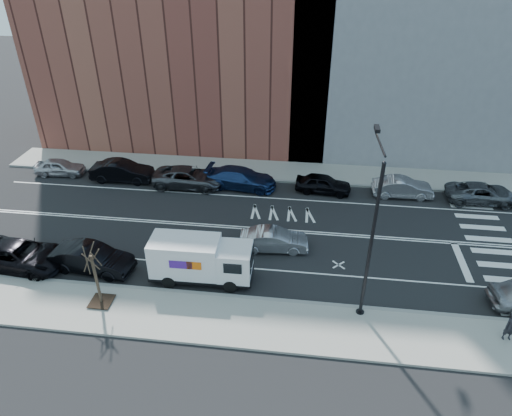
% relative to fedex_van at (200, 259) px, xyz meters
% --- Properties ---
extents(ground, '(120.00, 120.00, 0.00)m').
position_rel_fedex_van_xyz_m(ground, '(2.05, 5.60, -1.42)').
color(ground, black).
rests_on(ground, ground).
extents(sidewalk_near, '(44.00, 3.60, 0.15)m').
position_rel_fedex_van_xyz_m(sidewalk_near, '(2.05, -3.20, -1.35)').
color(sidewalk_near, gray).
rests_on(sidewalk_near, ground).
extents(sidewalk_far, '(44.00, 3.60, 0.15)m').
position_rel_fedex_van_xyz_m(sidewalk_far, '(2.05, 14.40, -1.35)').
color(sidewalk_far, gray).
rests_on(sidewalk_far, ground).
extents(curb_near, '(44.00, 0.25, 0.17)m').
position_rel_fedex_van_xyz_m(curb_near, '(2.05, -1.40, -1.34)').
color(curb_near, gray).
rests_on(curb_near, ground).
extents(curb_far, '(44.00, 0.25, 0.17)m').
position_rel_fedex_van_xyz_m(curb_far, '(2.05, 12.60, -1.34)').
color(curb_far, gray).
rests_on(curb_far, ground).
extents(crosswalk, '(3.00, 14.00, 0.01)m').
position_rel_fedex_van_xyz_m(crosswalk, '(18.05, 5.60, -1.42)').
color(crosswalk, white).
rests_on(crosswalk, ground).
extents(road_markings, '(40.00, 8.60, 0.01)m').
position_rel_fedex_van_xyz_m(road_markings, '(2.05, 5.60, -1.42)').
color(road_markings, white).
rests_on(road_markings, ground).
extents(bldg_brick, '(26.00, 10.00, 22.00)m').
position_rel_fedex_van_xyz_m(bldg_brick, '(-5.95, 21.20, 9.58)').
color(bldg_brick, brown).
rests_on(bldg_brick, ground).
extents(streetlight, '(0.44, 4.02, 9.34)m').
position_rel_fedex_van_xyz_m(streetlight, '(9.05, -1.31, 3.66)').
color(streetlight, black).
rests_on(streetlight, ground).
extents(street_tree, '(1.20, 1.20, 3.75)m').
position_rel_fedex_van_xyz_m(street_tree, '(-4.95, -2.80, 0.03)').
color(street_tree, black).
rests_on(street_tree, ground).
extents(fedex_van, '(5.96, 2.20, 2.71)m').
position_rel_fedex_van_xyz_m(fedex_van, '(0.00, 0.00, 0.00)').
color(fedex_van, black).
rests_on(fedex_van, ground).
extents(far_parked_a, '(4.16, 1.92, 1.38)m').
position_rel_fedex_van_xyz_m(far_parked_a, '(-14.75, 11.65, -0.73)').
color(far_parked_a, '#B1B0B5').
rests_on(far_parked_a, ground).
extents(far_parked_b, '(5.09, 1.87, 1.67)m').
position_rel_fedex_van_xyz_m(far_parked_b, '(-9.15, 11.29, -0.59)').
color(far_parked_b, black).
rests_on(far_parked_b, ground).
extents(far_parked_c, '(5.67, 2.67, 1.57)m').
position_rel_fedex_van_xyz_m(far_parked_c, '(-3.55, 11.01, -0.64)').
color(far_parked_c, '#45464C').
rests_on(far_parked_c, ground).
extents(far_parked_d, '(5.76, 2.80, 1.61)m').
position_rel_fedex_van_xyz_m(far_parked_d, '(0.61, 11.34, -0.61)').
color(far_parked_d, navy).
rests_on(far_parked_d, ground).
extents(far_parked_e, '(4.42, 2.11, 1.46)m').
position_rel_fedex_van_xyz_m(far_parked_e, '(7.06, 11.37, -0.69)').
color(far_parked_e, black).
rests_on(far_parked_e, ground).
extents(far_parked_f, '(4.60, 1.77, 1.49)m').
position_rel_fedex_van_xyz_m(far_parked_f, '(13.08, 11.48, -0.67)').
color(far_parked_f, '#A09FA4').
rests_on(far_parked_f, ground).
extents(far_parked_g, '(5.18, 2.46, 1.43)m').
position_rel_fedex_van_xyz_m(far_parked_g, '(18.85, 11.37, -0.71)').
color(far_parked_g, '#54575C').
rests_on(far_parked_g, ground).
extents(driving_sedan, '(4.43, 1.86, 1.42)m').
position_rel_fedex_van_xyz_m(driving_sedan, '(3.95, 3.44, -0.71)').
color(driving_sedan, '#A9A9AD').
rests_on(driving_sedan, ground).
extents(near_parked_rear_a, '(5.13, 2.28, 1.64)m').
position_rel_fedex_van_xyz_m(near_parked_rear_a, '(-6.64, 0.01, -0.60)').
color(near_parked_rear_a, black).
rests_on(near_parked_rear_a, ground).
extents(near_parked_rear_b, '(5.98, 3.10, 1.61)m').
position_rel_fedex_van_xyz_m(near_parked_rear_b, '(-11.16, -0.17, -0.61)').
color(near_parked_rear_b, black).
rests_on(near_parked_rear_b, ground).
extents(pedestrian, '(0.64, 0.46, 1.66)m').
position_rel_fedex_van_xyz_m(pedestrian, '(16.17, -2.76, -0.44)').
color(pedestrian, black).
rests_on(pedestrian, sidewalk_near).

